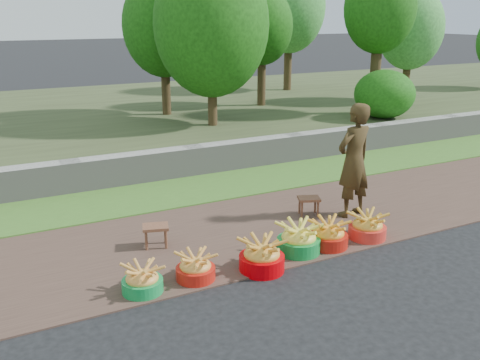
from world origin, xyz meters
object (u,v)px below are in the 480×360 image
vendor_woman (354,161)px  stool_right (309,201)px  basin_a (142,281)px  stool_left (156,230)px  basin_f (367,227)px  basin_b (195,268)px  basin_e (328,235)px  basin_d (299,240)px  basin_c (262,257)px

vendor_woman → stool_right: bearing=-36.0°
basin_a → stool_left: size_ratio=1.16×
stool_left → basin_f: bearing=-21.5°
basin_b → basin_f: size_ratio=0.89×
stool_left → stool_right: size_ratio=1.01×
basin_e → basin_f: bearing=-1.5°
basin_f → basin_d: bearing=177.5°
basin_a → stool_right: bearing=20.4°
basin_d → stool_left: bearing=147.5°
stool_right → stool_left: bearing=-179.4°
basin_a → basin_b: 0.62m
basin_a → basin_f: basin_f is taller
basin_d → stool_right: size_ratio=1.44×
basin_d → stool_left: (-1.54, 0.98, 0.07)m
basin_e → vendor_woman: 1.41m
basin_a → basin_b: size_ratio=0.99×
basin_d → basin_f: (1.07, -0.05, -0.01)m
basin_e → vendor_woman: vendor_woman is taller
basin_c → stool_left: bearing=127.1°
stool_left → stool_right: bearing=0.6°
basin_a → basin_e: (2.50, 0.04, 0.02)m
basin_c → stool_right: basin_c is taller
basin_d → vendor_woman: vendor_woman is taller
basin_f → vendor_woman: vendor_woman is taller
basin_c → basin_d: size_ratio=0.98×
basin_f → basin_a: bearing=-179.5°
basin_a → stool_left: (0.51, 1.05, 0.10)m
basin_f → vendor_woman: size_ratio=0.30×
basin_a → basin_c: basin_c is taller
basin_d → stool_right: (0.84, 1.01, 0.06)m
basin_b → stool_left: size_ratio=1.17×
basin_b → basin_c: bearing=-9.8°
basin_e → stool_left: 2.23m
basin_a → stool_right: (2.90, 1.08, 0.09)m
basin_e → vendor_woman: size_ratio=0.30×
stool_right → basin_b: bearing=-154.8°
basin_b → basin_a: bearing=-179.6°
basin_e → basin_f: size_ratio=1.01×
basin_d → vendor_woman: bearing=27.3°
stool_left → basin_b: bearing=-84.0°
basin_e → basin_f: (0.63, -0.02, -0.00)m
basin_b → basin_e: (1.87, 0.04, 0.02)m
stool_right → basin_a: bearing=-159.6°
basin_c → basin_d: bearing=17.3°
basin_c → stool_left: 1.49m
basin_d → vendor_woman: size_ratio=0.33×
basin_d → basin_f: 1.07m
basin_a → basin_d: (2.06, 0.07, 0.03)m
basin_e → stool_right: basin_e is taller
basin_c → basin_e: 1.10m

